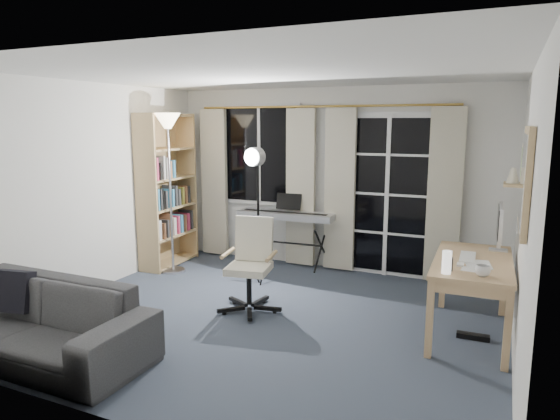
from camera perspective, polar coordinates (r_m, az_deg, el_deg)
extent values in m
cube|color=#343D4B|center=(5.15, -1.53, -12.36)|extent=(4.50, 4.00, 0.02)
cube|color=white|center=(7.02, -2.25, 6.33)|extent=(1.20, 0.06, 1.40)
cube|color=black|center=(6.99, -2.36, 6.31)|extent=(1.10, 0.02, 1.30)
cube|color=white|center=(6.98, -2.40, 6.31)|extent=(0.04, 0.03, 1.30)
cube|color=white|center=(6.47, 12.19, 1.57)|extent=(1.32, 0.06, 2.11)
cube|color=black|center=(6.51, 9.56, 1.70)|extent=(0.55, 0.02, 1.95)
cube|color=black|center=(6.38, 14.77, 1.35)|extent=(0.55, 0.02, 1.95)
cube|color=white|center=(6.43, 12.12, 1.52)|extent=(0.05, 0.04, 2.05)
cube|color=white|center=(6.51, 11.97, -2.62)|extent=(1.15, 0.03, 0.03)
cube|color=white|center=(6.43, 12.13, 1.74)|extent=(1.15, 0.03, 0.03)
cube|color=white|center=(6.38, 12.29, 6.19)|extent=(1.15, 0.03, 0.03)
cylinder|color=gold|center=(6.58, 4.57, 11.72)|extent=(3.50, 0.03, 0.03)
cube|color=beige|center=(7.31, -7.50, 3.09)|extent=(0.40, 0.07, 2.10)
cube|color=beige|center=(6.70, 2.37, 2.54)|extent=(0.40, 0.07, 2.10)
cube|color=beige|center=(6.52, 6.86, 2.27)|extent=(0.40, 0.07, 2.10)
cube|color=beige|center=(6.25, 18.29, 1.51)|extent=(0.40, 0.07, 2.10)
cube|color=tan|center=(6.59, -15.04, 1.67)|extent=(0.33, 0.04, 2.07)
cube|color=tan|center=(7.35, -10.69, 2.67)|extent=(0.33, 0.04, 2.07)
cube|color=tan|center=(7.05, -13.75, 2.25)|extent=(0.07, 0.93, 2.07)
cube|color=tan|center=(7.17, -12.44, -5.76)|extent=(0.37, 0.94, 0.03)
cube|color=tan|center=(7.07, -12.56, -2.78)|extent=(0.37, 0.94, 0.03)
cube|color=tan|center=(7.00, -12.68, 0.35)|extent=(0.37, 0.94, 0.03)
cube|color=tan|center=(6.95, -12.80, 3.55)|extent=(0.37, 0.94, 0.03)
cube|color=tan|center=(6.91, -12.93, 6.78)|extent=(0.37, 0.94, 0.03)
cube|color=tan|center=(6.91, -13.07, 10.46)|extent=(0.37, 0.94, 0.03)
cube|color=silver|center=(6.73, -14.30, -2.23)|extent=(0.23, 0.07, 0.27)
cube|color=#B17249|center=(6.81, -13.78, -2.30)|extent=(0.23, 0.05, 0.21)
cube|color=#383838|center=(6.88, -13.38, -2.05)|extent=(0.23, 0.05, 0.24)
cube|color=#B17249|center=(6.93, -13.01, -1.64)|extent=(0.23, 0.05, 0.31)
cube|color=silver|center=(7.00, -12.63, -1.79)|extent=(0.23, 0.06, 0.24)
cube|color=#CE3A60|center=(7.08, -12.20, -1.62)|extent=(0.23, 0.05, 0.25)
cube|color=teal|center=(7.14, -11.84, -1.49)|extent=(0.23, 0.06, 0.25)
cube|color=#B17249|center=(7.22, -11.44, -1.41)|extent=(0.23, 0.04, 0.24)
cube|color=#CE3A60|center=(7.28, -11.12, -1.27)|extent=(0.23, 0.06, 0.25)
cube|color=#383838|center=(7.35, -10.72, -1.04)|extent=(0.23, 0.04, 0.27)
cube|color=teal|center=(6.66, -14.45, 1.14)|extent=(0.23, 0.04, 0.28)
cube|color=#383838|center=(6.72, -14.07, 1.21)|extent=(0.23, 0.07, 0.28)
cube|color=#383838|center=(6.80, -13.56, 1.18)|extent=(0.23, 0.05, 0.24)
cube|color=teal|center=(6.87, -13.17, 1.20)|extent=(0.23, 0.04, 0.22)
cube|color=teal|center=(6.92, -12.83, 1.37)|extent=(0.23, 0.05, 0.24)
cube|color=#383838|center=(6.98, -12.47, 1.63)|extent=(0.23, 0.04, 0.28)
cube|color=#383838|center=(7.05, -12.11, 1.48)|extent=(0.23, 0.06, 0.23)
cube|color=#DFD953|center=(7.12, -11.72, 1.64)|extent=(0.23, 0.05, 0.24)
cube|color=#B17249|center=(7.19, -11.35, 1.78)|extent=(0.23, 0.04, 0.25)
cube|color=#383838|center=(7.25, -11.04, 1.81)|extent=(0.23, 0.04, 0.24)
cube|color=#CE3A60|center=(6.61, -14.60, 4.55)|extent=(0.23, 0.05, 0.29)
cube|color=#383838|center=(6.68, -14.18, 4.32)|extent=(0.23, 0.04, 0.22)
cube|color=silver|center=(6.73, -13.84, 4.74)|extent=(0.23, 0.04, 0.31)
cube|color=silver|center=(6.79, -13.47, 4.69)|extent=(0.23, 0.04, 0.28)
cube|color=#B17249|center=(6.85, -13.09, 4.53)|extent=(0.23, 0.04, 0.23)
cube|color=teal|center=(6.92, -12.73, 4.62)|extent=(0.23, 0.05, 0.24)
cylinder|color=#B2B2B7|center=(6.79, -12.10, -6.76)|extent=(0.34, 0.34, 0.03)
cylinder|color=#B2B2B7|center=(6.58, -12.40, 1.33)|extent=(0.04, 0.04, 1.91)
cone|color=#FFE5B2|center=(6.51, -12.73, 9.91)|extent=(0.36, 0.36, 0.20)
cylinder|color=black|center=(6.91, -3.18, -3.40)|extent=(0.06, 0.63, 0.57)
cylinder|color=black|center=(6.91, -3.18, -3.40)|extent=(0.06, 0.63, 0.57)
cylinder|color=black|center=(6.57, 4.77, -4.13)|extent=(0.06, 0.63, 0.57)
cylinder|color=black|center=(6.57, 4.77, -4.13)|extent=(0.06, 0.63, 0.57)
cylinder|color=black|center=(6.72, 0.69, -3.77)|extent=(1.00, 0.07, 0.02)
cube|color=silver|center=(6.64, 0.70, -0.59)|extent=(1.31, 0.39, 0.09)
cube|color=white|center=(6.56, 0.45, -0.41)|extent=(1.20, 0.20, 0.01)
cube|color=black|center=(6.60, 0.58, -0.27)|extent=(1.16, 0.14, 0.01)
cube|color=black|center=(6.71, 1.00, 0.98)|extent=(0.35, 0.09, 0.22)
cylinder|color=black|center=(6.11, -1.64, -5.60)|extent=(0.07, 0.26, 0.68)
cylinder|color=black|center=(6.28, -2.32, -5.17)|extent=(0.20, 0.19, 0.68)
cylinder|color=black|center=(6.14, -3.45, -5.54)|extent=(0.25, 0.10, 0.68)
cylinder|color=black|center=(6.04, -2.52, 0.63)|extent=(0.03, 0.03, 1.17)
cylinder|color=silver|center=(5.93, -2.87, 6.10)|extent=(0.24, 0.16, 0.22)
cylinder|color=white|center=(5.87, -3.30, 6.06)|extent=(0.19, 0.06, 0.19)
cube|color=black|center=(5.28, -1.40, -11.19)|extent=(0.30, 0.10, 0.04)
cylinder|color=black|center=(5.27, -0.62, -11.44)|extent=(0.05, 0.05, 0.05)
cube|color=black|center=(5.48, -2.30, -10.36)|extent=(0.08, 0.30, 0.04)
cylinder|color=black|center=(5.55, -1.87, -10.31)|extent=(0.05, 0.05, 0.05)
cube|color=black|center=(5.48, -4.81, -10.39)|extent=(0.28, 0.17, 0.04)
cylinder|color=black|center=(5.54, -5.25, -10.36)|extent=(0.05, 0.05, 0.05)
cube|color=black|center=(5.27, -5.63, -11.25)|extent=(0.23, 0.24, 0.04)
cylinder|color=black|center=(5.26, -6.41, -11.53)|extent=(0.05, 0.05, 0.05)
cube|color=black|center=(5.14, -3.49, -11.78)|extent=(0.18, 0.28, 0.04)
cylinder|color=black|center=(5.08, -3.48, -12.28)|extent=(0.05, 0.05, 0.05)
cylinder|color=black|center=(5.26, -3.55, -8.80)|extent=(0.06, 0.06, 0.37)
cube|color=beige|center=(5.20, -3.58, -6.70)|extent=(0.49, 0.49, 0.07)
cube|color=beige|center=(5.31, -2.97, -3.27)|extent=(0.42, 0.19, 0.48)
cube|color=black|center=(5.34, -2.86, -2.99)|extent=(0.39, 0.16, 0.44)
cylinder|color=tan|center=(5.25, -6.02, -4.92)|extent=(0.11, 0.37, 0.04)
cylinder|color=tan|center=(5.11, -0.98, -5.27)|extent=(0.11, 0.37, 0.04)
cube|color=tan|center=(4.88, 21.20, -5.54)|extent=(0.71, 1.35, 0.04)
cube|color=tan|center=(4.90, 21.15, -6.30)|extent=(0.67, 1.31, 0.10)
cube|color=tan|center=(4.41, 16.72, -11.84)|extent=(0.06, 0.06, 0.68)
cube|color=tan|center=(4.40, 24.57, -12.39)|extent=(0.06, 0.06, 0.68)
cube|color=tan|center=(5.60, 18.13, -7.22)|extent=(0.06, 0.06, 0.68)
cube|color=tan|center=(5.59, 24.22, -7.64)|extent=(0.06, 0.06, 0.68)
cube|color=silver|center=(5.31, 23.67, -4.20)|extent=(0.17, 0.12, 0.01)
cube|color=silver|center=(5.28, 23.76, -2.87)|extent=(0.04, 0.03, 0.21)
cube|color=silver|center=(5.25, 23.88, -1.25)|extent=(0.05, 0.52, 0.32)
cube|color=black|center=(5.25, 23.67, -1.23)|extent=(0.02, 0.48, 0.29)
cube|color=white|center=(4.92, 20.65, -5.06)|extent=(0.15, 0.40, 0.02)
cube|color=white|center=(4.65, 19.91, -5.88)|extent=(0.06, 0.10, 0.02)
cube|color=white|center=(4.74, 21.70, -5.78)|extent=(0.25, 0.32, 0.01)
cube|color=white|center=(4.55, 21.29, -6.39)|extent=(0.21, 0.15, 0.00)
cube|color=black|center=(4.45, 18.83, -5.86)|extent=(0.05, 0.04, 0.11)
cylinder|color=white|center=(4.35, 18.52, -5.68)|extent=(0.08, 0.08, 0.19)
cube|color=black|center=(5.01, 21.19, -13.32)|extent=(0.29, 0.08, 0.05)
imported|color=silver|center=(4.38, 22.18, -6.31)|extent=(0.12, 0.10, 0.12)
cube|color=tan|center=(3.95, 26.29, 3.19)|extent=(0.04, 0.94, 0.74)
cube|color=white|center=(3.95, 26.00, 3.21)|extent=(0.01, 0.84, 0.64)
cube|color=tan|center=(4.85, 26.10, 4.87)|extent=(0.03, 0.42, 0.32)
cube|color=#56AD6F|center=(4.85, 25.92, 4.88)|extent=(0.00, 0.36, 0.26)
cube|color=tan|center=(5.37, 25.02, 2.66)|extent=(0.16, 0.30, 0.02)
cone|color=beige|center=(5.36, 25.09, 3.61)|extent=(0.12, 0.12, 0.15)
imported|color=#2B2B2D|center=(4.72, -26.79, -10.02)|extent=(2.14, 0.63, 0.84)
cube|color=black|center=(4.99, -28.19, -8.17)|extent=(0.39, 0.26, 0.38)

